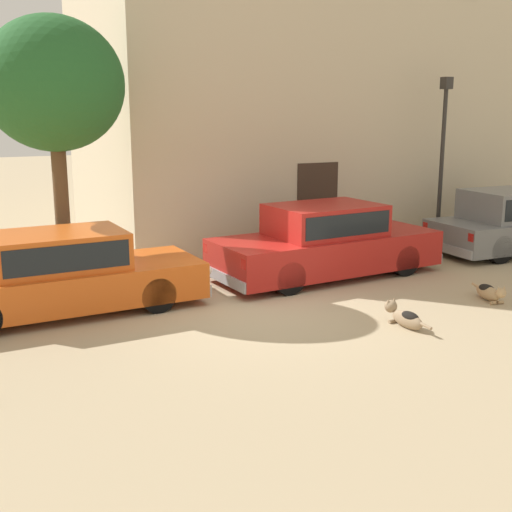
# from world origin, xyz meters

# --- Properties ---
(ground_plane) EXTENTS (80.00, 80.00, 0.00)m
(ground_plane) POSITION_xyz_m (0.00, 0.00, 0.00)
(ground_plane) COLOR tan
(parked_sedan_nearest) EXTENTS (4.77, 1.86, 1.37)m
(parked_sedan_nearest) POSITION_xyz_m (-2.99, 1.37, 0.68)
(parked_sedan_nearest) COLOR #D15619
(parked_sedan_nearest) RESTS_ON ground_plane
(parked_sedan_second) EXTENTS (4.92, 2.09, 1.47)m
(parked_sedan_second) POSITION_xyz_m (2.24, 1.51, 0.72)
(parked_sedan_second) COLOR #AD1E19
(parked_sedan_second) RESTS_ON ground_plane
(apartment_block) EXTENTS (12.70, 6.59, 9.72)m
(apartment_block) POSITION_xyz_m (5.26, 6.97, 4.86)
(apartment_block) COLOR beige
(apartment_block) RESTS_ON ground_plane
(stray_dog_spotted) EXTENTS (0.24, 1.08, 0.38)m
(stray_dog_spotted) POSITION_xyz_m (1.66, -1.74, 0.17)
(stray_dog_spotted) COLOR #997F60
(stray_dog_spotted) RESTS_ON ground_plane
(stray_dog_tan) EXTENTS (0.38, 1.03, 0.35)m
(stray_dog_tan) POSITION_xyz_m (3.93, -1.27, 0.15)
(stray_dog_tan) COLOR tan
(stray_dog_tan) RESTS_ON ground_plane
(street_lamp) EXTENTS (0.22, 0.22, 4.07)m
(street_lamp) POSITION_xyz_m (6.38, 2.87, 2.58)
(street_lamp) COLOR #2D2B28
(street_lamp) RESTS_ON ground_plane
(acacia_tree_left) EXTENTS (2.47, 2.23, 4.93)m
(acacia_tree_left) POSITION_xyz_m (-2.70, 2.68, 3.72)
(acacia_tree_left) COLOR brown
(acacia_tree_left) RESTS_ON ground_plane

